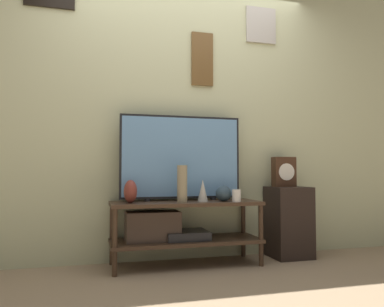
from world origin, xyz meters
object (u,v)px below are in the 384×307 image
vase_round_glass (224,193)px  television (181,157)px  vase_slim_bronze (203,191)px  mantel_clock (284,172)px  vase_urn_stoneware (130,191)px  candle_jar (236,196)px  vase_tall_ceramic (182,184)px

vase_round_glass → television: bearing=152.7°
vase_slim_bronze → mantel_clock: bearing=9.1°
vase_urn_stoneware → candle_jar: vase_urn_stoneware is taller
vase_tall_ceramic → candle_jar: vase_tall_ceramic is taller
vase_urn_stoneware → mantel_clock: bearing=5.0°
vase_slim_bronze → vase_urn_stoneware: size_ratio=1.00×
vase_slim_bronze → candle_jar: bearing=-23.0°
vase_slim_bronze → vase_tall_ceramic: size_ratio=0.61×
television → mantel_clock: 0.99m
vase_slim_bronze → television: bearing=136.6°
vase_slim_bronze → vase_tall_ceramic: vase_tall_ceramic is taller
vase_slim_bronze → candle_jar: 0.28m
vase_urn_stoneware → vase_round_glass: bearing=-2.6°
vase_round_glass → mantel_clock: 0.70m
television → vase_urn_stoneware: television is taller
television → vase_urn_stoneware: 0.55m
vase_round_glass → vase_urn_stoneware: bearing=177.4°
vase_slim_bronze → candle_jar: (0.26, -0.11, -0.04)m
vase_tall_ceramic → vase_urn_stoneware: (-0.42, 0.05, -0.06)m
vase_round_glass → mantel_clock: mantel_clock is taller
candle_jar → mantel_clock: size_ratio=0.37×
vase_round_glass → candle_jar: (0.08, -0.08, -0.02)m
vase_round_glass → candle_jar: 0.12m
vase_tall_ceramic → candle_jar: 0.46m
candle_jar → mantel_clock: (0.57, 0.24, 0.20)m
vase_slim_bronze → vase_urn_stoneware: bearing=179.1°
television → vase_round_glass: size_ratio=7.94×
television → mantel_clock: size_ratio=3.84×
vase_tall_ceramic → vase_urn_stoneware: bearing=173.8°
television → mantel_clock: bearing=-0.6°
vase_urn_stoneware → television: bearing=16.6°
candle_jar → vase_round_glass: bearing=134.3°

